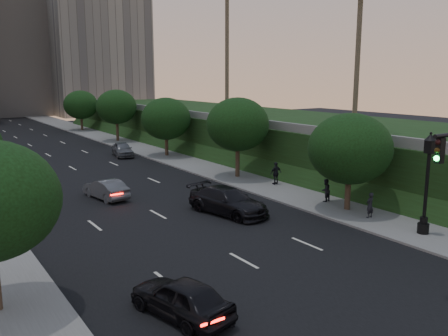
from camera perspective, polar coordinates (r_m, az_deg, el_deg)
ground at (r=18.99m, az=11.64°, el=-15.66°), size 160.00×160.00×0.00m
road_surface at (r=44.33m, az=-17.04°, el=-0.44°), size 16.00×140.00×0.02m
sidewalk_right at (r=48.18m, az=-5.32°, el=0.97°), size 4.50×140.00×0.15m
embankment at (r=52.89m, az=6.98°, el=3.95°), size 18.00×90.00×4.00m
parapet_wall at (r=47.56m, az=-0.80°, el=6.08°), size 0.35×90.00×0.70m
office_block_mid at (r=115.30m, az=-25.24°, el=12.28°), size 22.00×18.00×26.00m
office_block_right at (r=114.09m, az=-15.69°, el=15.44°), size 20.00×22.00×36.00m
tree_right_a at (r=30.33m, az=14.92°, el=2.25°), size 5.20×5.20×6.24m
tree_right_b at (r=39.17m, az=1.66°, el=5.26°), size 5.20×5.20×6.74m
tree_right_c at (r=50.32m, az=-7.00°, el=5.90°), size 5.20×5.20×6.24m
tree_right_d at (r=63.07m, az=-12.82°, el=7.18°), size 5.20×5.20×6.74m
tree_right_e at (r=77.26m, az=-16.85°, el=7.28°), size 5.20×5.20×6.24m
street_lamp at (r=27.17m, az=23.17°, el=-2.25°), size 0.64×0.64×5.62m
sedan_near_left at (r=17.49m, az=-5.18°, el=-15.25°), size 2.66×4.54×1.45m
sedan_mid_left at (r=34.10m, az=-14.04°, el=-2.46°), size 2.12×4.40×1.39m
sedan_near_right at (r=29.43m, az=0.48°, el=-4.01°), size 3.44×5.98×1.63m
sedan_far_right at (r=51.60m, az=-12.12°, el=2.21°), size 2.60×4.71×1.52m
pedestrian_a at (r=29.47m, az=17.14°, el=-4.29°), size 0.58×0.39×1.54m
pedestrian_b at (r=32.48m, az=12.11°, el=-2.63°), size 0.85×0.71×1.55m
pedestrian_c at (r=36.97m, az=6.27°, el=-0.62°), size 1.03×0.44×1.76m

